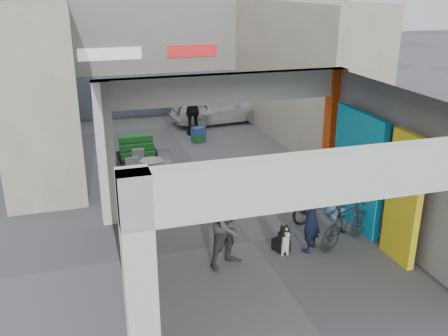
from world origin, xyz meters
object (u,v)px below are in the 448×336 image
object	(u,v)px
cafe_set	(147,171)
man_with_dog	(311,217)
produce_stand	(137,152)
bicycle_front	(322,202)
man_back_turned	(230,224)
man_elderly	(339,183)
border_collie	(283,241)
man_crates	(193,110)
bicycle_rear	(346,223)
white_van	(218,107)

from	to	relation	value
cafe_set	man_with_dog	size ratio (longest dim) A/B	0.89
produce_stand	bicycle_front	xyz separation A→B (m)	(3.83, -5.61, 0.13)
produce_stand	man_with_dog	distance (m)	7.52
produce_stand	man_back_turned	bearing A→B (deg)	-59.32
produce_stand	man_elderly	distance (m)	7.02
border_collie	bicycle_front	distance (m)	2.01
man_elderly	man_crates	xyz separation A→B (m)	(-1.80, 8.05, 0.11)
man_back_turned	bicycle_rear	world-z (taller)	man_back_turned
produce_stand	bicycle_rear	world-z (taller)	bicycle_rear
man_with_dog	man_crates	world-z (taller)	man_crates
produce_stand	border_collie	bearing A→B (deg)	-49.27
cafe_set	border_collie	bearing A→B (deg)	-66.86
man_with_dog	man_elderly	bearing A→B (deg)	-177.43
cafe_set	bicycle_front	world-z (taller)	bicycle_front
cafe_set	border_collie	xyz separation A→B (m)	(2.19, -5.13, -0.02)
man_elderly	man_crates	bearing A→B (deg)	94.37
cafe_set	man_elderly	bearing A→B (deg)	-41.69
cafe_set	man_elderly	size ratio (longest dim) A/B	0.81
cafe_set	man_elderly	xyz separation A→B (m)	(4.25, -3.79, 0.57)
man_crates	white_van	distance (m)	2.05
man_back_turned	man_crates	size ratio (longest dim) A/B	0.96
man_with_dog	bicycle_rear	bearing A→B (deg)	138.80
man_back_turned	border_collie	bearing A→B (deg)	-16.06
man_with_dog	cafe_set	bearing A→B (deg)	-103.50
man_crates	bicycle_rear	distance (m)	9.55
produce_stand	man_with_dog	xyz separation A→B (m)	(2.87, -6.93, 0.46)
bicycle_rear	cafe_set	bearing A→B (deg)	11.93
man_back_turned	man_elderly	distance (m)	3.63
border_collie	man_elderly	bearing A→B (deg)	14.27
man_back_turned	bicycle_front	size ratio (longest dim) A/B	1.05
border_collie	man_crates	size ratio (longest dim) A/B	0.36
man_crates	white_van	world-z (taller)	man_crates
man_with_dog	white_van	xyz separation A→B (m)	(1.08, 10.90, -0.12)
border_collie	white_van	world-z (taller)	white_van
man_elderly	border_collie	bearing A→B (deg)	-155.00
man_elderly	bicycle_front	xyz separation A→B (m)	(-0.49, -0.10, -0.41)
man_with_dog	man_crates	distance (m)	9.48
bicycle_front	man_elderly	bearing A→B (deg)	-91.74
produce_stand	white_van	distance (m)	5.61
man_crates	man_with_dog	bearing A→B (deg)	91.39
man_with_dog	bicycle_rear	size ratio (longest dim) A/B	0.93
cafe_set	produce_stand	distance (m)	1.73
man_elderly	bicycle_rear	distance (m)	1.56
man_back_turned	cafe_set	bearing A→B (deg)	77.11
cafe_set	white_van	size ratio (longest dim) A/B	0.36
man_with_dog	white_van	distance (m)	10.95
cafe_set	border_collie	distance (m)	5.58
cafe_set	produce_stand	bearing A→B (deg)	92.25
produce_stand	man_back_turned	size ratio (longest dim) A/B	0.70
cafe_set	man_back_turned	xyz separation A→B (m)	(0.94, -5.29, 0.64)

